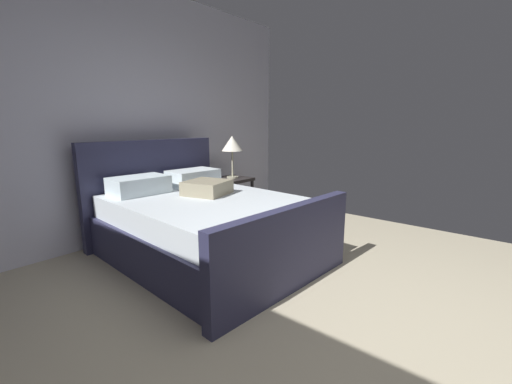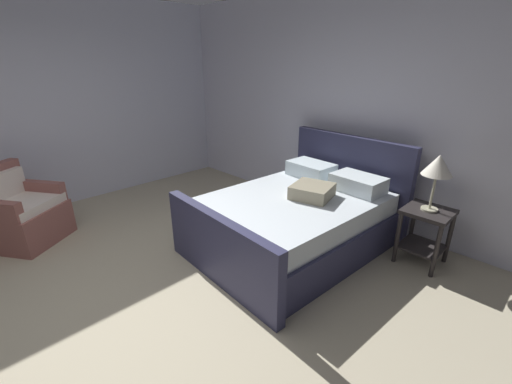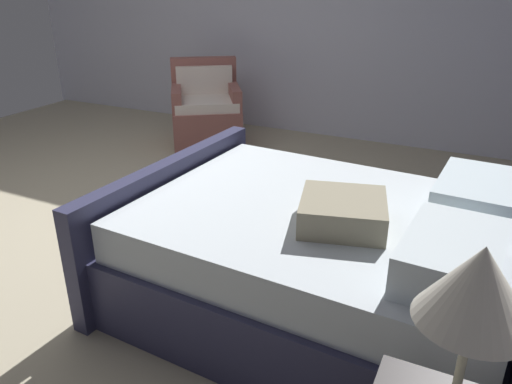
% 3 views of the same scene
% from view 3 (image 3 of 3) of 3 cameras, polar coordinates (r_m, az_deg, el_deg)
% --- Properties ---
extents(ground_plane, '(5.65, 6.35, 0.02)m').
position_cam_3_polar(ground_plane, '(4.09, -18.03, -2.66)').
color(ground_plane, '#B2A78B').
extents(wall_side_left, '(0.12, 6.47, 2.87)m').
position_cam_3_polar(wall_side_left, '(6.09, 0.01, 20.93)').
color(wall_side_left, silver).
rests_on(wall_side_left, ground).
extents(bed, '(1.76, 2.20, 1.15)m').
position_cam_3_polar(bed, '(2.69, 8.67, -7.43)').
color(bed, '#2D2D4B').
rests_on(bed, ground).
extents(table_lamp_right, '(0.28, 0.28, 0.57)m').
position_cam_3_polar(table_lamp_right, '(1.28, 24.13, -10.34)').
color(table_lamp_right, '#B7B293').
rests_on(table_lamp_right, nightstand_right).
extents(armchair, '(1.01, 1.01, 0.90)m').
position_cam_3_polar(armchair, '(5.53, -5.75, 9.14)').
color(armchair, '#8E554E').
rests_on(armchair, ground).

